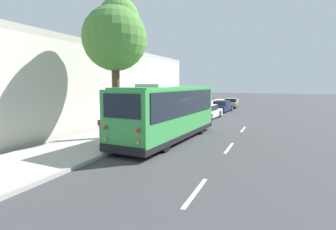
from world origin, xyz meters
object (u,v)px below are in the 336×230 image
parked_sedan_white (207,112)px  parked_sedan_tan (231,103)px  street_tree (116,35)px  sign_post_near (100,135)px  shuttle_bus (168,110)px  sign_post_far (115,133)px  parked_sedan_navy (222,106)px

parked_sedan_white → parked_sedan_tan: parked_sedan_white is taller
parked_sedan_white → street_tree: 12.72m
sign_post_near → shuttle_bus: bearing=-24.1°
sign_post_near → sign_post_far: (1.26, 0.00, -0.16)m
street_tree → sign_post_far: 5.70m
shuttle_bus → parked_sedan_tan: bearing=4.1°
parked_sedan_tan → sign_post_near: bearing=172.9°
shuttle_bus → parked_sedan_tan: 22.62m
shuttle_bus → street_tree: street_tree is taller
shuttle_bus → street_tree: bearing=113.0°
street_tree → sign_post_far: size_ratio=6.75×
shuttle_bus → parked_sedan_tan: shuttle_bus is taller
parked_sedan_navy → parked_sedan_tan: size_ratio=1.08×
parked_sedan_navy → street_tree: bearing=175.8°
sign_post_far → sign_post_near: bearing=-180.0°
shuttle_bus → street_tree: size_ratio=1.15×
parked_sedan_white → parked_sedan_tan: bearing=3.9°
parked_sedan_white → parked_sedan_navy: 6.72m
shuttle_bus → sign_post_near: (-4.05, 1.81, -0.84)m
shuttle_bus → sign_post_near: 4.51m
shuttle_bus → parked_sedan_white: shuttle_bus is taller
street_tree → sign_post_near: size_ratio=5.50×
parked_sedan_navy → sign_post_near: 21.04m
parked_sedan_white → parked_sedan_navy: bearing=4.4°
shuttle_bus → street_tree: (-0.98, 2.85, 4.30)m
shuttle_bus → sign_post_near: size_ratio=6.35×
shuttle_bus → sign_post_far: bearing=151.0°
parked_sedan_tan → sign_post_far: bearing=172.7°
shuttle_bus → sign_post_far: 3.47m
street_tree → sign_post_near: (-3.07, -1.04, -5.14)m
sign_post_far → parked_sedan_navy: bearing=-4.7°
parked_sedan_white → sign_post_near: (-14.26, 1.59, 0.30)m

